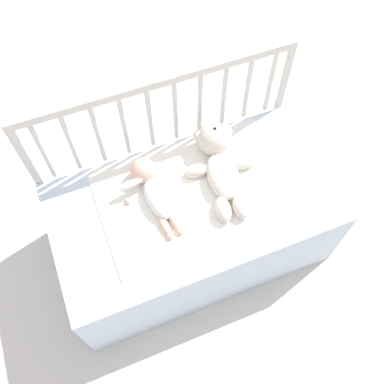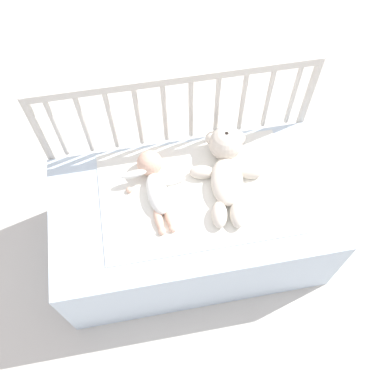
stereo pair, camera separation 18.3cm
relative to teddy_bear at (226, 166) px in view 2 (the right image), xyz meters
The scene contains 6 objects.
ground_plane 0.57m from the teddy_bear, 145.56° to the right, with size 12.00×12.00×0.00m, color silver.
crib_mattress 0.36m from the teddy_bear, 145.56° to the right, with size 1.26×0.68×0.47m.
crib_rail 0.31m from the teddy_bear, 125.71° to the left, with size 1.26×0.04×0.87m.
blanket 0.18m from the teddy_bear, 152.44° to the right, with size 0.85×0.56×0.01m.
teddy_bear is the anchor object (origin of this frame).
baby 0.33m from the teddy_bear, behind, with size 0.29×0.40×0.12m.
Camera 2 is at (-0.17, -0.89, 2.11)m, focal length 40.00 mm.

